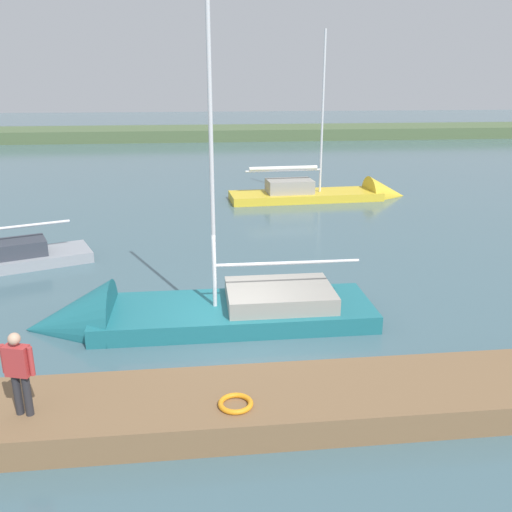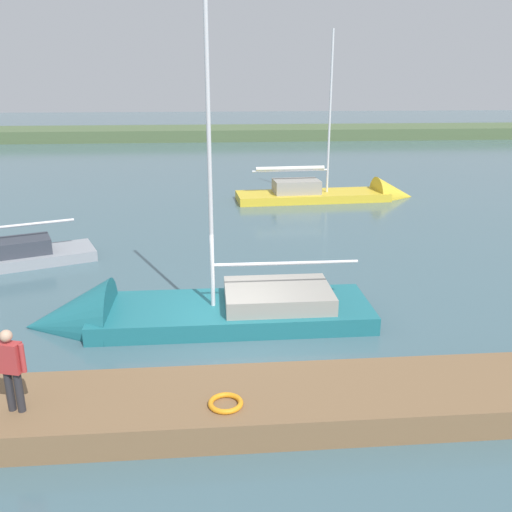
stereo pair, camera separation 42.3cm
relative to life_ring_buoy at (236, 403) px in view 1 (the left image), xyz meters
name	(u,v)px [view 1 (the left image)]	position (x,y,z in m)	size (l,w,h in m)	color
ground_plane	(237,327)	(-0.38, -4.60, -0.64)	(200.00, 200.00, 0.00)	#42606B
far_shoreline	(203,139)	(-0.38, -53.17, -0.64)	(180.00, 8.00, 2.40)	#4C603D
dock_pier	(253,405)	(-0.38, -0.44, -0.34)	(18.33, 2.21, 0.59)	brown
life_ring_buoy	(236,403)	(0.00, 0.00, 0.00)	(0.66, 0.66, 0.10)	orange
sailboat_near_dock	(170,321)	(1.42, -4.98, -0.53)	(9.33, 2.56, 9.76)	#1E6B75
sailboat_mid_channel	(335,197)	(-7.09, -20.41, -0.52)	(10.02, 2.94, 9.93)	gold
person_on_dock	(19,369)	(3.81, -0.17, 0.87)	(0.60, 0.34, 1.62)	#28282D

